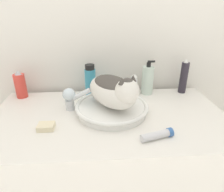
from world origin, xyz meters
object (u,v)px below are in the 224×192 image
object	(u,v)px
deodorant_stick	(134,84)
soap_bar	(46,127)
faucet	(71,97)
spray_bottle_trigger	(20,85)
cream_tube	(157,135)
hairspray_can_black	(184,77)
soap_pump_bottle	(148,80)
mouthwash_bottle	(90,81)
cat	(114,90)

from	to	relation	value
deodorant_stick	soap_bar	distance (m)	0.56
faucet	soap_bar	bearing A→B (deg)	-106.06
spray_bottle_trigger	cream_tube	distance (m)	0.81
hairspray_can_black	soap_bar	bearing A→B (deg)	-154.87
faucet	soap_pump_bottle	size ratio (longest dim) A/B	0.72
soap_pump_bottle	spray_bottle_trigger	xyz separation A→B (m)	(-0.73, 0.00, -0.01)
soap_pump_bottle	spray_bottle_trigger	distance (m)	0.73
deodorant_stick	soap_bar	bearing A→B (deg)	-141.74
mouthwash_bottle	spray_bottle_trigger	xyz separation A→B (m)	(-0.40, 0.00, -0.02)
hairspray_can_black	soap_bar	world-z (taller)	hairspray_can_black
hairspray_can_black	soap_bar	distance (m)	0.82
faucet	deodorant_stick	size ratio (longest dim) A/B	1.21
faucet	cream_tube	bearing A→B (deg)	-24.27
faucet	spray_bottle_trigger	world-z (taller)	spray_bottle_trigger
faucet	soap_pump_bottle	distance (m)	0.46
deodorant_stick	cream_tube	xyz separation A→B (m)	(0.02, -0.45, -0.04)
deodorant_stick	soap_bar	size ratio (longest dim) A/B	1.71
soap_pump_bottle	soap_bar	bearing A→B (deg)	-146.36
cream_tube	deodorant_stick	bearing A→B (deg)	92.56
deodorant_stick	hairspray_can_black	world-z (taller)	hairspray_can_black
faucet	soap_bar	world-z (taller)	faucet
faucet	hairspray_can_black	distance (m)	0.67
deodorant_stick	hairspray_can_black	size ratio (longest dim) A/B	0.57
mouthwash_bottle	soap_bar	distance (m)	0.40
soap_bar	mouthwash_bottle	bearing A→B (deg)	61.97
hairspray_can_black	cat	bearing A→B (deg)	-152.15
deodorant_stick	spray_bottle_trigger	distance (m)	0.65
soap_pump_bottle	cream_tube	bearing A→B (deg)	-97.83
soap_pump_bottle	soap_bar	distance (m)	0.63
hairspray_can_black	mouthwash_bottle	world-z (taller)	hairspray_can_black
hairspray_can_black	cream_tube	distance (m)	0.53
deodorant_stick	mouthwash_bottle	bearing A→B (deg)	-180.00
faucet	cream_tube	xyz separation A→B (m)	(0.37, -0.27, -0.05)
cat	faucet	distance (m)	0.22
soap_pump_bottle	mouthwash_bottle	xyz separation A→B (m)	(-0.34, 0.00, 0.00)
soap_pump_bottle	spray_bottle_trigger	world-z (taller)	soap_pump_bottle
hairspray_can_black	faucet	bearing A→B (deg)	-164.79
deodorant_stick	faucet	bearing A→B (deg)	-153.17
cat	spray_bottle_trigger	size ratio (longest dim) A/B	2.22
mouthwash_bottle	soap_bar	size ratio (longest dim) A/B	2.64
soap_pump_bottle	soap_bar	world-z (taller)	soap_pump_bottle
cat	mouthwash_bottle	size ratio (longest dim) A/B	1.90
soap_pump_bottle	deodorant_stick	bearing A→B (deg)	180.00
cat	mouthwash_bottle	world-z (taller)	cat
deodorant_stick	soap_pump_bottle	bearing A→B (deg)	-0.00
mouthwash_bottle	soap_bar	world-z (taller)	mouthwash_bottle
mouthwash_bottle	cream_tube	size ratio (longest dim) A/B	1.30
deodorant_stick	hairspray_can_black	xyz separation A→B (m)	(0.30, -0.00, 0.04)
soap_bar	cream_tube	bearing A→B (deg)	-12.37
mouthwash_bottle	soap_bar	xyz separation A→B (m)	(-0.18, -0.35, -0.08)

